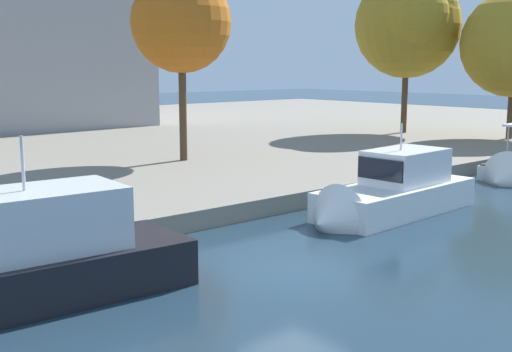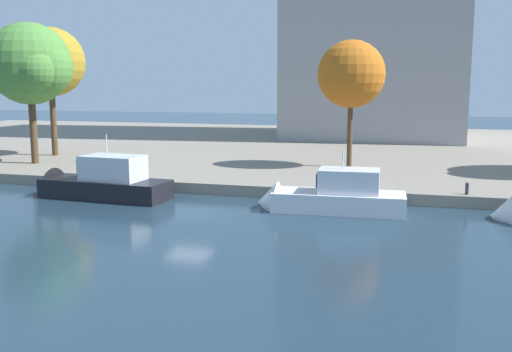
% 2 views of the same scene
% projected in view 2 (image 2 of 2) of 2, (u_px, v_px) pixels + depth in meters
% --- Properties ---
extents(ground_plane, '(220.00, 220.00, 0.00)m').
position_uv_depth(ground_plane, '(189.00, 213.00, 33.27)').
color(ground_plane, '#1E3342').
extents(dock_promenade, '(120.00, 55.00, 0.74)m').
position_uv_depth(dock_promenade, '(301.00, 147.00, 64.59)').
color(dock_promenade, gray).
rests_on(dock_promenade, ground_plane).
extents(motor_yacht_1, '(9.62, 3.47, 5.13)m').
position_uv_depth(motor_yacht_1, '(98.00, 185.00, 37.63)').
color(motor_yacht_1, black).
rests_on(motor_yacht_1, ground_plane).
extents(motor_yacht_2, '(8.70, 3.10, 4.53)m').
position_uv_depth(motor_yacht_2, '(329.00, 200.00, 33.62)').
color(motor_yacht_2, white).
rests_on(motor_yacht_2, ground_plane).
extents(mooring_bollard_2, '(0.23, 0.23, 0.74)m').
position_uv_depth(mooring_bollard_2, '(467.00, 188.00, 34.88)').
color(mooring_bollard_2, '#2D2D33').
rests_on(mooring_bollard_2, dock_promenade).
extents(tree_0, '(6.26, 6.26, 11.71)m').
position_uv_depth(tree_0, '(51.00, 62.00, 52.76)').
color(tree_0, '#4C3823').
rests_on(tree_0, dock_promenade).
extents(tree_3, '(7.07, 6.70, 11.58)m').
position_uv_depth(tree_3, '(33.00, 66.00, 47.17)').
color(tree_3, '#4C3823').
rests_on(tree_3, dock_promenade).
extents(tree_4, '(5.33, 5.33, 10.03)m').
position_uv_depth(tree_4, '(353.00, 74.00, 45.55)').
color(tree_4, '#4C3823').
rests_on(tree_4, dock_promenade).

